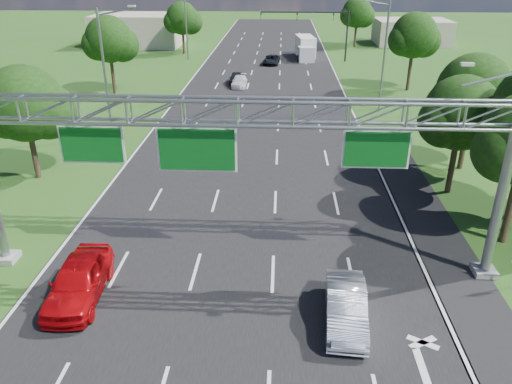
# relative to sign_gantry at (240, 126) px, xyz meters

# --- Properties ---
(ground) EXTENTS (220.00, 220.00, 0.00)m
(ground) POSITION_rel_sign_gantry_xyz_m (-0.33, 18.00, -6.89)
(ground) COLOR #265319
(ground) RESTS_ON ground
(road) EXTENTS (18.00, 180.00, 0.02)m
(road) POSITION_rel_sign_gantry_xyz_m (-0.33, 18.00, -6.89)
(road) COLOR black
(road) RESTS_ON ground
(road_flare) EXTENTS (3.00, 30.00, 0.02)m
(road_flare) POSITION_rel_sign_gantry_xyz_m (9.87, 2.00, -6.89)
(road_flare) COLOR black
(road_flare) RESTS_ON ground
(sign_gantry) EXTENTS (23.50, 1.00, 9.56)m
(sign_gantry) POSITION_rel_sign_gantry_xyz_m (0.00, 0.00, 0.00)
(sign_gantry) COLOR gray
(sign_gantry) RESTS_ON ground
(traffic_signal) EXTENTS (12.21, 0.24, 7.00)m
(traffic_signal) POSITION_rel_sign_gantry_xyz_m (7.15, 53.00, -1.72)
(traffic_signal) COLOR black
(traffic_signal) RESTS_ON ground
(streetlight_l_near) EXTENTS (2.97, 0.22, 10.16)m
(streetlight_l_near) POSITION_rel_sign_gantry_xyz_m (-11.63, 18.00, -1.31)
(streetlight_l_near) COLOR gray
(streetlight_l_near) RESTS_ON ground
(streetlight_l_far) EXTENTS (2.97, 0.22, 10.16)m
(streetlight_l_far) POSITION_rel_sign_gantry_xyz_m (-11.63, 53.00, -1.31)
(streetlight_l_far) COLOR gray
(streetlight_l_far) RESTS_ON ground
(streetlight_r_mid) EXTENTS (2.97, 0.22, 10.16)m
(streetlight_r_mid) POSITION_rel_sign_gantry_xyz_m (10.97, 28.00, -1.31)
(streetlight_r_mid) COLOR gray
(streetlight_r_mid) RESTS_ON ground
(tree_verge_la) EXTENTS (5.76, 4.80, 7.40)m
(tree_verge_la) POSITION_rel_sign_gantry_xyz_m (-14.25, 10.04, -2.13)
(tree_verge_la) COLOR #2D2116
(tree_verge_la) RESTS_ON ground
(tree_verge_lb) EXTENTS (5.76, 4.80, 8.06)m
(tree_verge_lb) POSITION_rel_sign_gantry_xyz_m (-16.25, 33.04, -1.48)
(tree_verge_lb) COLOR #2D2116
(tree_verge_lb) RESTS_ON ground
(tree_verge_lc) EXTENTS (5.76, 4.80, 7.62)m
(tree_verge_lc) POSITION_rel_sign_gantry_xyz_m (-13.25, 58.04, -1.92)
(tree_verge_lc) COLOR #2D2116
(tree_verge_lc) RESTS_ON ground
(tree_verge_rd) EXTENTS (5.76, 4.80, 8.28)m
(tree_verge_rd) POSITION_rel_sign_gantry_xyz_m (15.75, 36.04, -1.26)
(tree_verge_rd) COLOR #2D2116
(tree_verge_rd) RESTS_ON ground
(tree_verge_re) EXTENTS (5.76, 4.80, 7.84)m
(tree_verge_re) POSITION_rel_sign_gantry_xyz_m (13.75, 66.04, -1.70)
(tree_verge_re) COLOR #2D2116
(tree_verge_re) RESTS_ON ground
(building_left) EXTENTS (14.00, 10.00, 5.00)m
(building_left) POSITION_rel_sign_gantry_xyz_m (-22.33, 66.00, -4.39)
(building_left) COLOR #AFA293
(building_left) RESTS_ON ground
(building_right) EXTENTS (12.00, 9.00, 4.00)m
(building_right) POSITION_rel_sign_gantry_xyz_m (23.67, 70.00, -4.89)
(building_right) COLOR #AFA293
(building_right) RESTS_ON ground
(red_coupe) EXTENTS (2.30, 5.13, 1.71)m
(red_coupe) POSITION_rel_sign_gantry_xyz_m (-6.70, -2.65, -6.04)
(red_coupe) COLOR #BD080D
(red_coupe) RESTS_ON ground
(silver_sedan) EXTENTS (1.83, 4.51, 1.46)m
(silver_sedan) POSITION_rel_sign_gantry_xyz_m (4.40, -3.70, -6.16)
(silver_sedan) COLOR silver
(silver_sedan) RESTS_ON ground
(car_queue_a) EXTENTS (1.66, 4.02, 1.16)m
(car_queue_a) POSITION_rel_sign_gantry_xyz_m (-3.09, 36.76, -6.31)
(car_queue_a) COLOR silver
(car_queue_a) RESTS_ON ground
(car_queue_b) EXTENTS (2.41, 4.51, 1.21)m
(car_queue_b) POSITION_rel_sign_gantry_xyz_m (0.27, 50.36, -6.29)
(car_queue_b) COLOR black
(car_queue_b) RESTS_ON ground
(car_queue_c) EXTENTS (1.55, 3.77, 1.28)m
(car_queue_c) POSITION_rel_sign_gantry_xyz_m (-3.58, 38.25, -6.25)
(car_queue_c) COLOR black
(car_queue_c) RESTS_ON ground
(box_truck) EXTENTS (2.99, 8.11, 2.98)m
(box_truck) POSITION_rel_sign_gantry_xyz_m (5.09, 55.52, -5.46)
(box_truck) COLOR white
(box_truck) RESTS_ON ground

